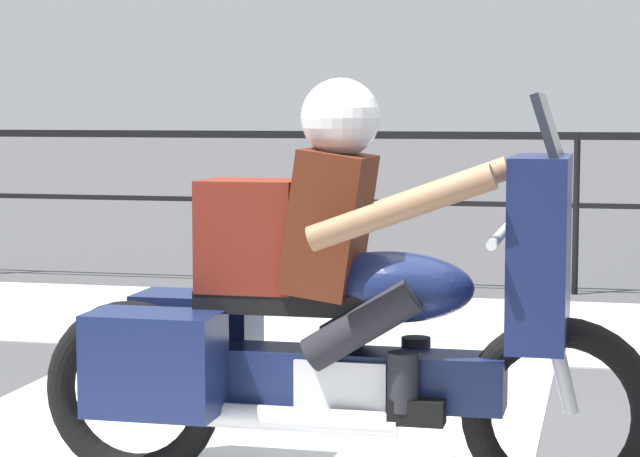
# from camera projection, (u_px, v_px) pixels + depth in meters

# --- Properties ---
(sidewalk_band) EXTENTS (44.00, 2.40, 0.01)m
(sidewalk_band) POSITION_uv_depth(u_px,v_px,m) (567.00, 330.00, 8.13)
(sidewalk_band) COLOR #B7B2A8
(sidewalk_band) RESTS_ON ground
(fence_railing) EXTENTS (36.00, 0.05, 1.26)m
(fence_railing) POSITION_uv_depth(u_px,v_px,m) (577.00, 167.00, 9.63)
(fence_railing) COLOR black
(fence_railing) RESTS_ON ground
(motorcycle) EXTENTS (2.33, 0.76, 1.56)m
(motorcycle) POSITION_uv_depth(u_px,v_px,m) (336.00, 310.00, 4.59)
(motorcycle) COLOR black
(motorcycle) RESTS_ON ground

